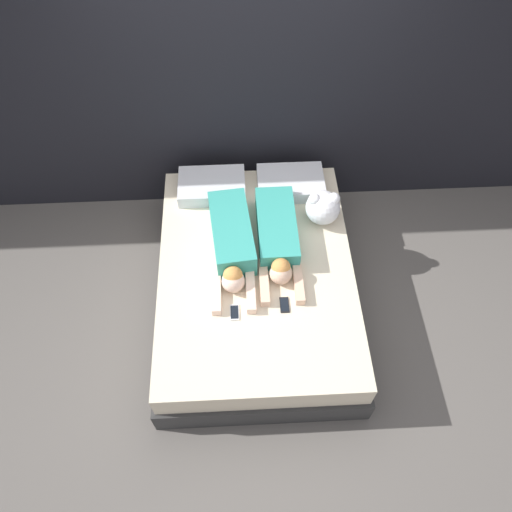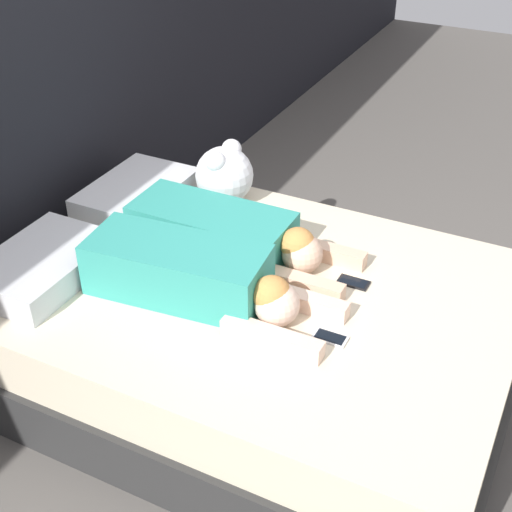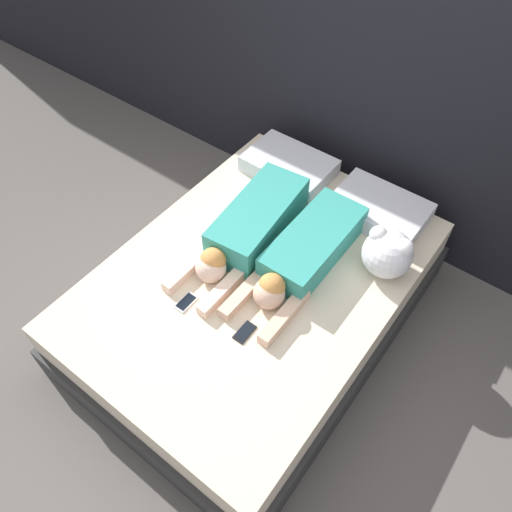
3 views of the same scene
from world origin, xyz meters
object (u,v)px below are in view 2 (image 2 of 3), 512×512
(plush_toy, at_px, (224,174))
(pillow_head_right, at_px, (137,194))
(person_left, at_px, (197,277))
(cell_phone_right, at_px, (353,282))
(cell_phone_left, at_px, (330,338))
(bed, at_px, (256,333))
(person_right, at_px, (232,234))
(pillow_head_left, at_px, (43,265))

(plush_toy, bearing_deg, pillow_head_right, 121.95)
(person_left, distance_m, cell_phone_right, 0.67)
(pillow_head_right, height_order, cell_phone_right, pillow_head_right)
(pillow_head_right, xyz_separation_m, cell_phone_left, (-0.53, -1.25, -0.05))
(bed, bearing_deg, plush_toy, 38.77)
(pillow_head_right, bearing_deg, plush_toy, -58.05)
(cell_phone_right, bearing_deg, pillow_head_right, 82.85)
(person_right, relative_size, plush_toy, 3.45)
(person_right, distance_m, cell_phone_left, 0.73)
(person_left, distance_m, cell_phone_left, 0.59)
(bed, distance_m, pillow_head_right, 0.96)
(person_right, distance_m, plush_toy, 0.47)
(pillow_head_right, bearing_deg, bed, -112.60)
(pillow_head_left, xyz_separation_m, person_right, (0.54, -0.63, 0.03))
(pillow_head_left, xyz_separation_m, pillow_head_right, (0.70, 0.00, 0.00))
(pillow_head_left, relative_size, pillow_head_right, 1.00)
(pillow_head_right, distance_m, person_left, 0.85)
(pillow_head_left, bearing_deg, bed, -67.40)
(pillow_head_right, bearing_deg, cell_phone_left, -113.08)
(pillow_head_left, xyz_separation_m, cell_phone_left, (0.17, -1.25, -0.05))
(cell_phone_right, bearing_deg, cell_phone_left, -173.19)
(pillow_head_left, height_order, pillow_head_right, same)
(pillow_head_left, bearing_deg, cell_phone_left, -82.36)
(bed, distance_m, plush_toy, 0.85)
(pillow_head_left, distance_m, cell_phone_right, 1.32)
(pillow_head_left, height_order, plush_toy, plush_toy)
(person_right, xyz_separation_m, plush_toy, (0.40, 0.26, 0.06))
(pillow_head_right, bearing_deg, person_right, -104.58)
(pillow_head_left, relative_size, plush_toy, 1.92)
(bed, bearing_deg, person_right, 48.68)
(person_right, bearing_deg, cell_phone_left, -120.73)
(bed, xyz_separation_m, pillow_head_left, (-0.35, 0.84, 0.32))
(cell_phone_right, bearing_deg, pillow_head_left, 114.52)
(bed, height_order, person_left, person_left)
(bed, xyz_separation_m, person_left, (-0.18, 0.17, 0.37))
(person_left, relative_size, cell_phone_left, 8.09)
(bed, height_order, pillow_head_right, pillow_head_right)
(person_right, relative_size, cell_phone_right, 7.89)
(person_right, bearing_deg, pillow_head_left, 130.47)
(cell_phone_left, xyz_separation_m, plush_toy, (0.76, 0.87, 0.15))
(cell_phone_left, bearing_deg, pillow_head_right, 66.92)
(person_right, height_order, cell_phone_left, person_right)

